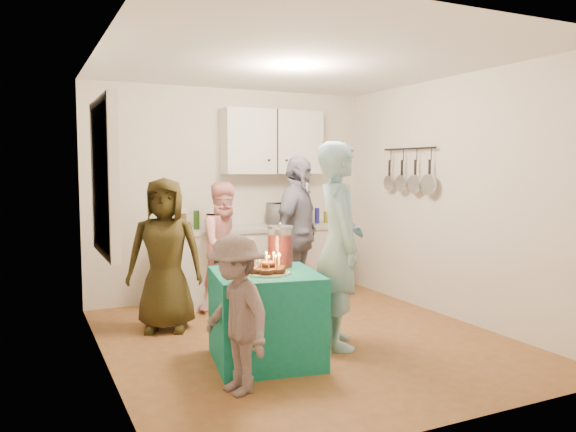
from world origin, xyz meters
name	(u,v)px	position (x,y,z in m)	size (l,w,h in m)	color
floor	(304,339)	(0.00, 0.00, 0.00)	(4.00, 4.00, 0.00)	brown
ceiling	(304,61)	(0.00, 0.00, 2.60)	(4.00, 4.00, 0.00)	white
back_wall	(231,194)	(0.00, 2.00, 1.30)	(3.60, 3.60, 0.00)	silver
left_wall	(104,209)	(-1.80, 0.00, 1.30)	(4.00, 4.00, 0.00)	silver
right_wall	(453,198)	(1.80, 0.00, 1.30)	(4.00, 4.00, 0.00)	silver
window_night	(102,177)	(-1.77, 0.30, 1.55)	(0.04, 1.00, 1.20)	black
counter	(256,265)	(0.20, 1.70, 0.43)	(2.20, 0.58, 0.86)	white
countertop	(255,228)	(0.20, 1.70, 0.89)	(2.24, 0.62, 0.05)	beige
upper_cabinet	(273,142)	(0.50, 1.85, 1.95)	(1.30, 0.30, 0.80)	white
pot_rack	(407,170)	(1.72, 0.70, 1.60)	(0.12, 1.00, 0.60)	black
microwave	(290,214)	(0.67, 1.70, 1.05)	(0.50, 0.34, 0.27)	white
party_table	(266,317)	(-0.57, -0.41, 0.38)	(0.85, 0.85, 0.76)	#11755F
donut_cake	(268,263)	(-0.58, -0.48, 0.85)	(0.38, 0.38, 0.18)	#381C0C
punch_jar	(280,247)	(-0.35, -0.21, 0.93)	(0.22, 0.22, 0.34)	#AF0E16
man_birthday	(339,245)	(0.20, -0.31, 0.93)	(0.68, 0.45, 1.86)	#90C0D1
woman_back_left	(165,254)	(-1.12, 0.86, 0.77)	(0.75, 0.49, 1.53)	#544618
woman_back_center	(227,246)	(-0.29, 1.36, 0.74)	(0.72, 0.56, 1.47)	pink
woman_back_right	(298,234)	(0.40, 0.93, 0.88)	(1.03, 0.43, 1.76)	#140F33
child_near_left	(236,315)	(-1.03, -0.93, 0.58)	(0.75, 0.43, 1.15)	#5F4C4C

